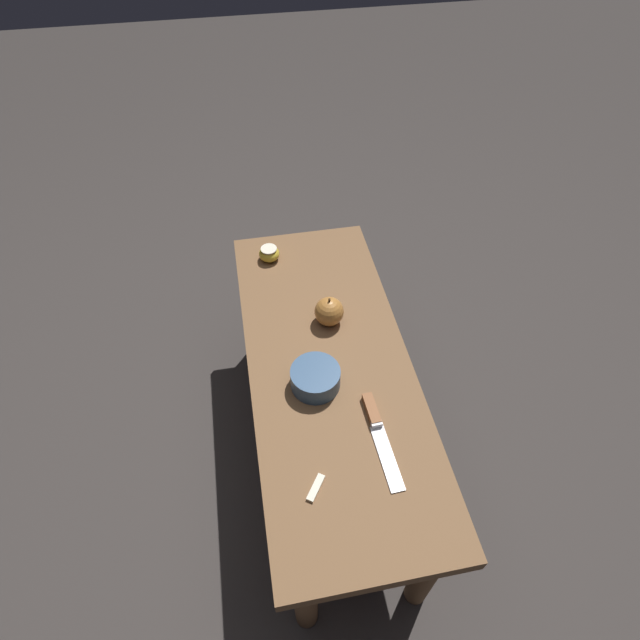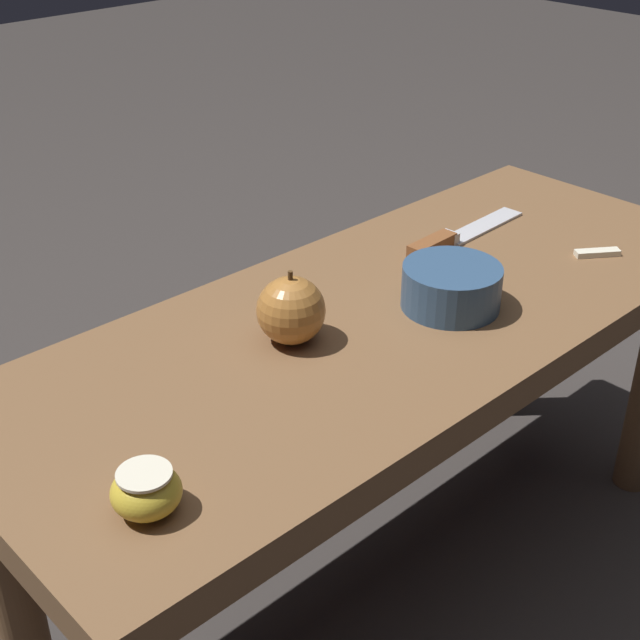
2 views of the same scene
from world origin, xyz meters
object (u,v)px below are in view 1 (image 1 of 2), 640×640
(apple_cut, at_px, (269,254))
(apple_whole, at_px, (329,311))
(bowl, at_px, (315,378))
(knife, at_px, (377,425))
(wooden_bench, at_px, (329,378))

(apple_cut, bearing_deg, apple_whole, -155.32)
(apple_whole, distance_m, bowl, 0.21)
(knife, bearing_deg, wooden_bench, -163.24)
(bowl, bearing_deg, knife, -140.35)
(wooden_bench, height_order, bowl, bowl)
(wooden_bench, relative_size, apple_whole, 11.80)
(knife, distance_m, apple_cut, 0.64)
(wooden_bench, height_order, apple_cut, apple_cut)
(apple_cut, bearing_deg, bowl, -173.24)
(bowl, bearing_deg, apple_whole, -20.40)
(apple_whole, height_order, bowl, apple_whole)
(apple_whole, bearing_deg, knife, -172.52)
(wooden_bench, xyz_separation_m, knife, (-0.20, -0.07, 0.08))
(apple_whole, bearing_deg, wooden_bench, 169.13)
(knife, distance_m, bowl, 0.18)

